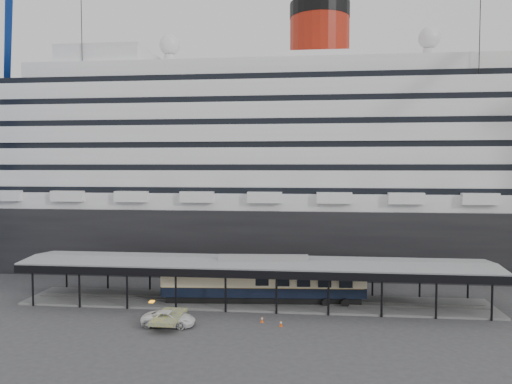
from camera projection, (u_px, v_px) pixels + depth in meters
ground at (250, 315)px, 55.32m from camera, size 200.00×200.00×0.00m
cruise_ship at (272, 156)px, 86.13m from camera, size 130.00×30.00×43.90m
platform_canopy at (255, 284)px, 60.16m from camera, size 56.00×9.18×5.30m
port_truck at (169, 319)px, 51.60m from camera, size 5.53×2.58×1.53m
pullman_carriage at (263, 280)px, 60.03m from camera, size 24.45×4.92×23.84m
traffic_cone_left at (172, 317)px, 53.36m from camera, size 0.48×0.48×0.73m
traffic_cone_mid at (281, 323)px, 51.45m from camera, size 0.40×0.40×0.68m
traffic_cone_right at (262, 319)px, 52.79m from camera, size 0.46×0.46×0.68m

